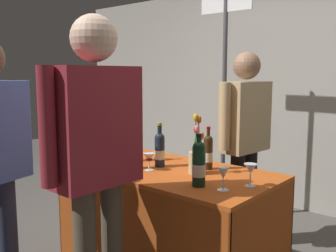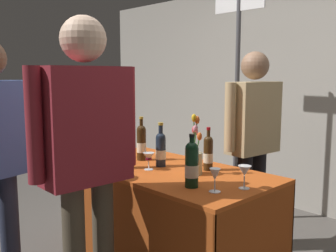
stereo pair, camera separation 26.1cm
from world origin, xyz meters
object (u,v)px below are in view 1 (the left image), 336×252
Objects in this scene: wine_glass_mid at (223,174)px; vendor_presenter at (245,131)px; taster_foreground_right at (97,148)px; flower_vase at (197,156)px; wine_glass_near_vendor at (149,158)px; featured_wine_bottle at (208,152)px; booth_signpost at (224,85)px; tasting_table at (168,203)px; wine_glass_near_taster at (251,169)px; display_bottle_0 at (138,143)px.

vendor_presenter is at bearing 112.96° from wine_glass_mid.
taster_foreground_right is (-0.43, -0.55, 0.18)m from wine_glass_mid.
vendor_presenter is 1.55m from taster_foreground_right.
flower_vase is 0.23× the size of taster_foreground_right.
featured_wine_bottle is at bearing 44.53° from wine_glass_near_vendor.
wine_glass_near_vendor is 0.05× the size of booth_signpost.
wine_glass_near_vendor is (-0.08, -0.11, 0.33)m from tasting_table.
wine_glass_near_vendor is 0.67m from taster_foreground_right.
taster_foreground_right reaches higher than tasting_table.
taster_foreground_right is (-0.09, -0.90, 0.15)m from featured_wine_bottle.
featured_wine_bottle is 1.26m from booth_signpost.
tasting_table is at bearing 162.95° from wine_glass_mid.
wine_glass_near_vendor is 0.72m from wine_glass_near_taster.
wine_glass_near_vendor is at bearing 174.70° from wine_glass_mid.
wine_glass_mid is (0.56, -0.17, 0.34)m from tasting_table.
display_bottle_0 is at bearing 32.63° from taster_foreground_right.
wine_glass_near_taster is (0.63, 0.00, 0.35)m from tasting_table.
wine_glass_near_vendor is at bearing -79.23° from booth_signpost.
wine_glass_near_vendor is at bearing 19.77° from taster_foreground_right.
featured_wine_bottle is 0.13× the size of booth_signpost.
flower_vase is 0.18× the size of booth_signpost.
taster_foreground_right reaches higher than display_bottle_0.
featured_wine_bottle is 0.15m from flower_vase.
booth_signpost reaches higher than wine_glass_mid.
taster_foreground_right is at bearing -97.12° from flower_vase.
wine_glass_mid is 0.06× the size of booth_signpost.
taster_foreground_right is at bearing -95.47° from featured_wine_bottle.
vendor_presenter is 0.74× the size of booth_signpost.
wine_glass_near_taster is (0.97, -0.04, -0.04)m from display_bottle_0.
featured_wine_bottle reaches higher than wine_glass_near_vendor.
taster_foreground_right reaches higher than wine_glass_near_taster.
vendor_presenter reaches higher than wine_glass_near_vendor.
wine_glass_near_taster is at bearing -3.49° from flower_vase.
wine_glass_near_taster reaches higher than tasting_table.
featured_wine_bottle is 0.18× the size of vendor_presenter.
display_bottle_0 is 0.21× the size of vendor_presenter.
booth_signpost is (-0.96, 1.23, 0.44)m from wine_glass_near_taster.
booth_signpost is at bearing -125.83° from vendor_presenter.
wine_glass_mid is 0.34× the size of flower_vase.
tasting_table is 0.94m from vendor_presenter.
wine_glass_mid is at bearing 28.40° from vendor_presenter.
booth_signpost reaches higher than tasting_table.
flower_vase is at bearing -5.81° from taster_foreground_right.
tasting_table is 0.51m from display_bottle_0.
vendor_presenter is at bearing 97.03° from featured_wine_bottle.
display_bottle_0 is 0.56m from flower_vase.
booth_signpost reaches higher than wine_glass_near_taster.
wine_glass_mid is 1.72m from booth_signpost.
taster_foreground_right reaches higher than vendor_presenter.
vendor_presenter is at bearing 58.78° from display_bottle_0.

